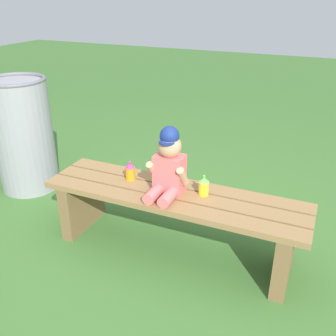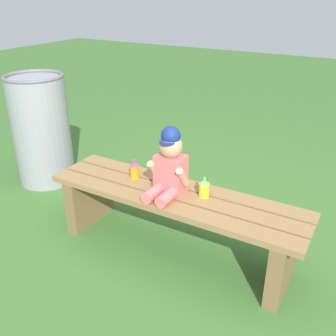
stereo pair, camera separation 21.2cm
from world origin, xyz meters
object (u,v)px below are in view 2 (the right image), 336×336
at_px(sippy_cup_left, 135,169).
at_px(sippy_cup_right, 204,188).
at_px(child_figure, 169,165).
at_px(park_bench, 174,211).
at_px(trash_bin, 41,130).

xyz_separation_m(sippy_cup_left, sippy_cup_right, (0.48, 0.00, 0.00)).
relative_size(child_figure, sippy_cup_right, 3.26).
relative_size(park_bench, child_figure, 3.90).
bearing_deg(sippy_cup_left, child_figure, -11.71).
bearing_deg(sippy_cup_left, park_bench, -8.72).
bearing_deg(child_figure, sippy_cup_right, 16.60).
distance_m(park_bench, trash_bin, 1.46).
height_order(park_bench, sippy_cup_left, sippy_cup_left).
relative_size(park_bench, sippy_cup_right, 12.73).
bearing_deg(trash_bin, sippy_cup_left, -13.39).
relative_size(sippy_cup_left, trash_bin, 0.14).
bearing_deg(park_bench, trash_bin, 167.64).
bearing_deg(child_figure, park_bench, 18.10).
height_order(child_figure, trash_bin, trash_bin).
xyz_separation_m(sippy_cup_left, trash_bin, (-1.10, 0.26, -0.01)).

